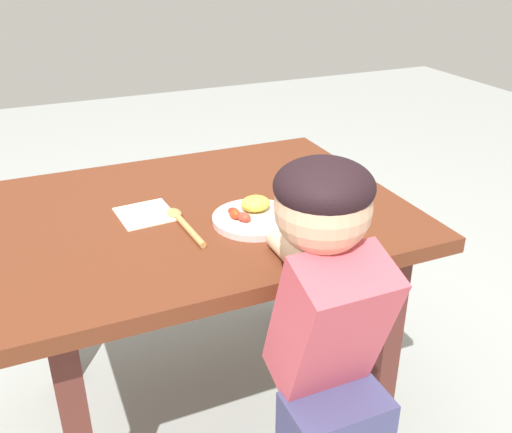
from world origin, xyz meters
TOP-DOWN VIEW (x-y plane):
  - ground_plane at (0.00, 0.00)m, footprint 8.00×8.00m
  - dining_table at (0.00, 0.00)m, footprint 1.04×0.83m
  - plate at (0.09, -0.13)m, footprint 0.21×0.21m
  - fork at (0.27, -0.11)m, footprint 0.03×0.21m
  - spoon at (-0.08, -0.08)m, footprint 0.04×0.22m
  - person at (0.08, -0.53)m, footprint 0.21×0.38m
  - napkin at (-0.15, 0.02)m, footprint 0.15×0.15m

SIDE VIEW (x-z plane):
  - ground_plane at x=0.00m, z-range 0.00..0.00m
  - person at x=0.08m, z-range 0.07..1.05m
  - dining_table at x=0.00m, z-range 0.26..0.96m
  - napkin at x=-0.15m, z-range 0.70..0.71m
  - fork at x=0.27m, z-range 0.70..0.71m
  - spoon at x=-0.08m, z-range 0.70..0.72m
  - plate at x=0.09m, z-range 0.69..0.75m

